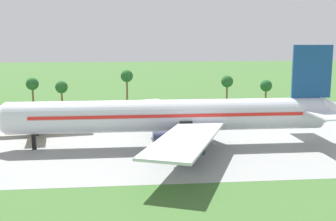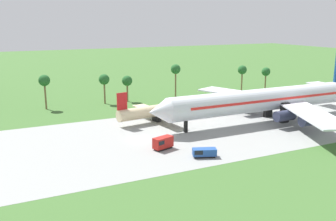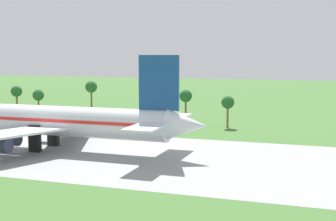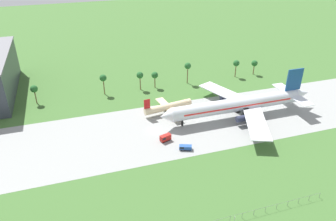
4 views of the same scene
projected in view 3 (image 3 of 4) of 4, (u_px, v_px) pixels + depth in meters
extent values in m
cylinder|color=silver|center=(31.00, 119.00, 100.48)|extent=(62.16, 6.27, 6.27)
cone|color=silver|center=(187.00, 125.00, 89.27)|extent=(7.84, 5.96, 5.96)
cube|color=red|center=(31.00, 117.00, 100.42)|extent=(52.83, 6.40, 0.63)
cube|color=navy|center=(159.00, 83.00, 90.17)|extent=(8.15, 0.50, 10.66)
cube|color=silver|center=(160.00, 121.00, 90.97)|extent=(5.64, 25.09, 0.30)
cube|color=silver|center=(73.00, 117.00, 113.65)|extent=(18.38, 29.83, 0.44)
cylinder|color=#2D334C|center=(7.00, 139.00, 93.97)|extent=(5.64, 2.82, 2.82)
cylinder|color=#2D334C|center=(49.00, 128.00, 108.12)|extent=(5.64, 2.82, 2.82)
cylinder|color=#2D334C|center=(72.00, 124.00, 113.21)|extent=(5.64, 2.82, 2.82)
cube|color=black|center=(35.00, 139.00, 96.65)|extent=(2.40, 1.20, 5.59)
cube|color=black|center=(53.00, 133.00, 103.14)|extent=(2.40, 1.20, 5.59)
cylinder|color=brown|center=(92.00, 105.00, 142.64)|extent=(0.56, 0.56, 9.76)
sphere|color=#235B28|center=(91.00, 87.00, 141.99)|extent=(3.60, 3.60, 3.60)
cylinder|color=brown|center=(39.00, 107.00, 148.83)|extent=(0.56, 0.56, 6.73)
sphere|color=#235B28|center=(38.00, 95.00, 148.36)|extent=(3.60, 3.60, 3.60)
cylinder|color=brown|center=(17.00, 105.00, 151.37)|extent=(0.56, 0.56, 7.75)
sphere|color=#235B28|center=(16.00, 91.00, 150.84)|extent=(3.60, 3.60, 3.60)
cylinder|color=brown|center=(228.00, 116.00, 129.42)|extent=(0.56, 0.56, 6.42)
sphere|color=#235B28|center=(228.00, 102.00, 128.96)|extent=(3.60, 3.60, 3.60)
cylinder|color=brown|center=(186.00, 112.00, 133.19)|extent=(0.56, 0.56, 7.85)
sphere|color=#235B28|center=(186.00, 96.00, 132.66)|extent=(3.60, 3.60, 3.60)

